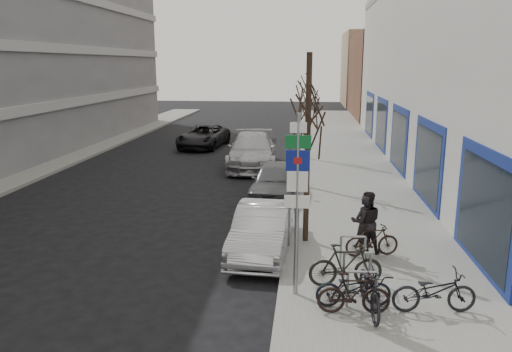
% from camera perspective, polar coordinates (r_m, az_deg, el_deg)
% --- Properties ---
extents(ground, '(120.00, 120.00, 0.00)m').
position_cam_1_polar(ground, '(11.89, -7.46, -13.30)').
color(ground, black).
rests_on(ground, ground).
extents(sidewalk_east, '(5.00, 70.00, 0.15)m').
position_cam_1_polar(sidewalk_east, '(21.10, 10.94, -1.55)').
color(sidewalk_east, slate).
rests_on(sidewalk_east, ground).
extents(sidewalk_west, '(3.00, 70.00, 0.15)m').
position_cam_1_polar(sidewalk_west, '(25.02, -27.14, -0.50)').
color(sidewalk_west, slate).
rests_on(sidewalk_west, ground).
extents(brick_building_far, '(12.00, 14.00, 8.00)m').
position_cam_1_polar(brick_building_far, '(51.46, 17.91, 10.81)').
color(brick_building_far, brown).
rests_on(brick_building_far, ground).
extents(tan_building_far, '(13.00, 12.00, 9.00)m').
position_cam_1_polar(tan_building_far, '(66.29, 15.72, 11.68)').
color(tan_building_far, '#937A5B').
rests_on(tan_building_far, ground).
extents(highway_sign_pole, '(0.55, 0.10, 4.20)m').
position_cam_1_polar(highway_sign_pole, '(10.73, 4.73, -2.12)').
color(highway_sign_pole, gray).
rests_on(highway_sign_pole, ground).
extents(bike_rack, '(0.66, 2.26, 0.83)m').
position_cam_1_polar(bike_rack, '(11.94, 11.47, -9.87)').
color(bike_rack, gray).
rests_on(bike_rack, sidewalk_east).
extents(tree_near, '(1.80, 1.80, 5.50)m').
position_cam_1_polar(tree_near, '(13.92, 6.01, 8.16)').
color(tree_near, black).
rests_on(tree_near, ground).
extents(tree_mid, '(1.80, 1.80, 5.50)m').
position_cam_1_polar(tree_mid, '(20.41, 6.03, 9.59)').
color(tree_mid, black).
rests_on(tree_mid, ground).
extents(tree_far, '(1.80, 1.80, 5.50)m').
position_cam_1_polar(tree_far, '(26.90, 6.04, 10.34)').
color(tree_far, black).
rests_on(tree_far, ground).
extents(meter_front, '(0.10, 0.08, 1.27)m').
position_cam_1_polar(meter_front, '(14.06, 3.87, -5.03)').
color(meter_front, gray).
rests_on(meter_front, sidewalk_east).
extents(meter_mid, '(0.10, 0.08, 1.27)m').
position_cam_1_polar(meter_mid, '(19.36, 4.48, -0.08)').
color(meter_mid, gray).
rests_on(meter_mid, sidewalk_east).
extents(meter_back, '(0.10, 0.08, 1.27)m').
position_cam_1_polar(meter_back, '(24.76, 4.82, 2.73)').
color(meter_back, gray).
rests_on(meter_back, sidewalk_east).
extents(bike_near_left, '(0.73, 1.91, 1.14)m').
position_cam_1_polar(bike_near_left, '(10.84, 12.94, -12.01)').
color(bike_near_left, black).
rests_on(bike_near_left, sidewalk_east).
extents(bike_near_right, '(1.54, 0.55, 0.92)m').
position_cam_1_polar(bike_near_right, '(10.67, 11.12, -12.98)').
color(bike_near_right, black).
rests_on(bike_near_right, sidewalk_east).
extents(bike_mid_curb, '(1.66, 0.68, 0.98)m').
position_cam_1_polar(bike_mid_curb, '(10.96, 11.09, -12.10)').
color(bike_mid_curb, black).
rests_on(bike_mid_curb, sidewalk_east).
extents(bike_mid_inner, '(1.81, 0.81, 1.06)m').
position_cam_1_polar(bike_mid_inner, '(11.83, 10.22, -9.93)').
color(bike_mid_inner, black).
rests_on(bike_mid_inner, sidewalk_east).
extents(bike_far_curb, '(1.80, 0.72, 1.07)m').
position_cam_1_polar(bike_far_curb, '(11.15, 19.72, -11.95)').
color(bike_far_curb, black).
rests_on(bike_far_curb, sidewalk_east).
extents(bike_far_inner, '(1.54, 0.78, 0.90)m').
position_cam_1_polar(bike_far_inner, '(13.76, 13.12, -7.14)').
color(bike_far_inner, black).
rests_on(bike_far_inner, sidewalk_east).
extents(parked_car_front, '(1.65, 4.20, 1.36)m').
position_cam_1_polar(parked_car_front, '(13.93, 0.72, -6.18)').
color(parked_car_front, '#B1B1B6').
rests_on(parked_car_front, ground).
extents(parked_car_mid, '(2.04, 4.40, 1.46)m').
position_cam_1_polar(parked_car_mid, '(19.41, 2.25, -0.58)').
color(parked_car_mid, '#515156').
rests_on(parked_car_mid, ground).
extents(parked_car_back, '(2.78, 6.04, 1.71)m').
position_cam_1_polar(parked_car_back, '(25.43, -0.46, 2.91)').
color(parked_car_back, '#A5A4A9').
rests_on(parked_car_back, ground).
extents(lane_car, '(2.91, 5.32, 1.41)m').
position_cam_1_polar(lane_car, '(31.79, -6.00, 4.55)').
color(lane_car, black).
rests_on(lane_car, ground).
extents(pedestrian_near, '(0.70, 0.70, 1.64)m').
position_cam_1_polar(pedestrian_near, '(13.81, 12.23, -5.40)').
color(pedestrian_near, black).
rests_on(pedestrian_near, sidewalk_east).
extents(pedestrian_far, '(0.66, 0.47, 1.74)m').
position_cam_1_polar(pedestrian_far, '(13.86, 12.48, -5.12)').
color(pedestrian_far, black).
rests_on(pedestrian_far, sidewalk_east).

